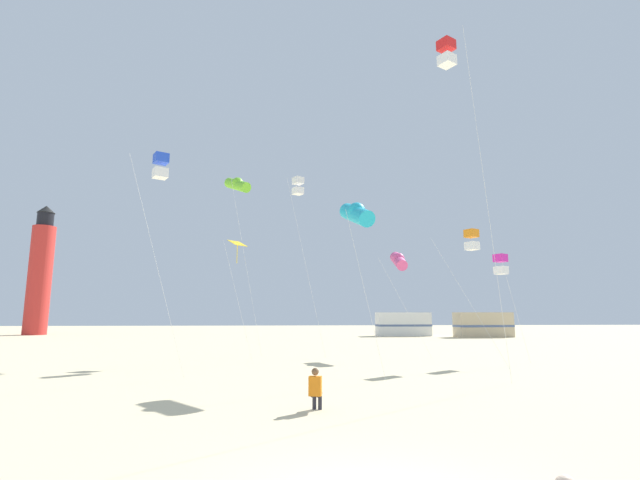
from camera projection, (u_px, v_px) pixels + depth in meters
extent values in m
cube|color=orange|center=(315.00, 386.00, 12.47)|extent=(0.38, 0.29, 0.52)
sphere|color=brown|center=(315.00, 372.00, 12.53)|extent=(0.20, 0.20, 0.20)
cylinder|color=#2D2D38|center=(319.00, 394.00, 12.60)|extent=(0.21, 0.38, 0.13)
cylinder|color=#2D2D38|center=(320.00, 402.00, 12.71)|extent=(0.11, 0.11, 0.42)
cylinder|color=#2D2D38|center=(313.00, 394.00, 12.62)|extent=(0.21, 0.38, 0.13)
cylinder|color=#2D2D38|center=(314.00, 402.00, 12.74)|extent=(0.11, 0.11, 0.42)
cylinder|color=silver|center=(516.00, 312.00, 24.72)|extent=(1.57, 0.66, 5.41)
cube|color=#D826A5|center=(500.00, 258.00, 25.95)|extent=(0.82, 0.82, 0.44)
cube|color=white|center=(501.00, 270.00, 25.84)|extent=(0.82, 0.82, 0.44)
cylinder|color=silver|center=(468.00, 300.00, 23.13)|extent=(2.99, 1.99, 6.67)
cube|color=orange|center=(471.00, 233.00, 25.26)|extent=(0.82, 0.82, 0.44)
cube|color=white|center=(472.00, 246.00, 25.15)|extent=(0.82, 0.82, 0.44)
cylinder|color=silver|center=(306.00, 267.00, 27.91)|extent=(2.49, 1.03, 10.92)
cube|color=white|center=(298.00, 181.00, 30.01)|extent=(0.82, 0.82, 0.44)
cube|color=white|center=(298.00, 191.00, 29.90)|extent=(0.82, 0.82, 0.44)
cylinder|color=silver|center=(238.00, 300.00, 25.95)|extent=(1.79, 0.41, 6.80)
cube|color=yellow|center=(237.00, 243.00, 27.35)|extent=(1.22, 1.22, 0.40)
cylinder|color=yellow|center=(237.00, 254.00, 27.25)|extent=(0.04, 0.04, 1.10)
cylinder|color=silver|center=(246.00, 266.00, 29.09)|extent=(2.10, 1.63, 11.24)
cylinder|color=#72D12D|center=(238.00, 185.00, 30.95)|extent=(2.08, 2.40, 1.48)
sphere|color=#72D12D|center=(238.00, 183.00, 30.98)|extent=(0.76, 0.76, 0.76)
cylinder|color=silver|center=(487.00, 203.00, 17.50)|extent=(1.99, 1.89, 13.62)
cube|color=red|center=(446.00, 45.00, 19.55)|extent=(0.82, 0.82, 0.44)
cube|color=white|center=(447.00, 60.00, 19.43)|extent=(0.82, 0.82, 0.44)
cylinder|color=silver|center=(365.00, 294.00, 18.17)|extent=(1.59, 0.39, 6.80)
cylinder|color=#1EB2D1|center=(357.00, 215.00, 19.48)|extent=(1.26, 2.59, 1.48)
sphere|color=#1EB2D1|center=(357.00, 211.00, 19.50)|extent=(0.76, 0.76, 0.76)
cylinder|color=silver|center=(157.00, 264.00, 18.94)|extent=(2.53, 0.85, 9.31)
cube|color=blue|center=(161.00, 159.00, 20.95)|extent=(0.82, 0.82, 0.44)
cube|color=white|center=(160.00, 173.00, 20.84)|extent=(0.82, 0.82, 0.44)
cylinder|color=silver|center=(405.00, 308.00, 27.57)|extent=(3.10, 0.18, 6.01)
cylinder|color=#E54C8C|center=(399.00, 261.00, 29.58)|extent=(0.84, 2.53, 1.48)
sphere|color=#E54C8C|center=(399.00, 259.00, 29.61)|extent=(0.76, 0.76, 0.76)
cylinder|color=red|center=(39.00, 280.00, 59.08)|extent=(2.80, 2.80, 14.00)
cylinder|color=black|center=(45.00, 220.00, 60.34)|extent=(2.00, 2.00, 1.80)
cone|color=black|center=(46.00, 209.00, 60.56)|extent=(2.20, 2.20, 1.00)
cube|color=white|center=(403.00, 324.00, 55.32)|extent=(6.47, 2.49, 2.80)
cube|color=#4C608C|center=(403.00, 325.00, 55.30)|extent=(6.51, 2.53, 0.24)
cube|color=#C6B28C|center=(483.00, 325.00, 52.58)|extent=(6.55, 2.76, 2.80)
cube|color=#4C608C|center=(483.00, 326.00, 52.55)|extent=(6.59, 2.80, 0.24)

